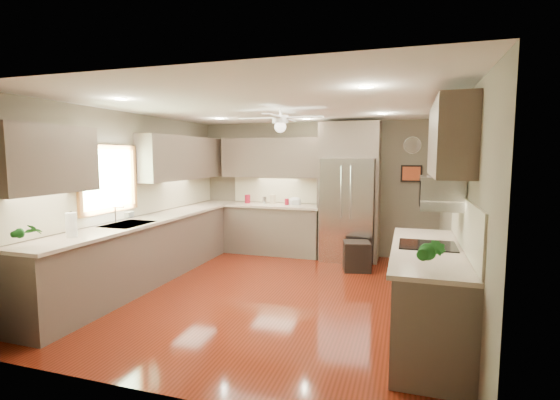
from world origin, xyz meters
The scene contains 28 objects.
floor centered at (0.00, 0.00, 0.00)m, with size 5.00×5.00×0.00m, color #51180A.
ceiling centered at (0.00, 0.00, 2.50)m, with size 5.00×5.00×0.00m, color white.
wall_back centered at (0.00, 2.50, 1.25)m, with size 4.50×4.50×0.00m, color #675F4E.
wall_front centered at (0.00, -2.50, 1.25)m, with size 4.50×4.50×0.00m, color #675F4E.
wall_left centered at (-2.25, 0.00, 1.25)m, with size 5.00×5.00×0.00m, color #675F4E.
wall_right centered at (2.25, 0.00, 1.25)m, with size 5.00×5.00×0.00m, color #675F4E.
canister_a centered at (-1.29, 2.25, 1.02)m, with size 0.11×0.11×0.17m, color maroon.
canister_b centered at (-0.92, 2.24, 1.01)m, with size 0.09×0.09×0.14m, color silver.
canister_c centered at (-0.76, 2.24, 1.03)m, with size 0.12×0.12×0.19m, color #C3B492.
canister_d centered at (-0.47, 2.21, 1.00)m, with size 0.08×0.08×0.12m, color maroon.
soap_bottle centered at (-2.08, -0.24, 1.03)m, with size 0.08×0.08×0.18m, color white.
potted_plant_left centered at (-1.96, -2.00, 1.10)m, with size 0.17×0.12×0.33m, color #18561B.
potted_plant_right centered at (1.89, -1.68, 1.10)m, with size 0.18×0.14×0.32m, color #18561B.
bowl centered at (-0.32, 2.24, 0.97)m, with size 0.24×0.24×0.06m, color #C3B492.
left_run centered at (-1.95, 0.15, 0.48)m, with size 0.65×4.70×1.45m.
back_run centered at (-0.72, 2.20, 0.48)m, with size 1.85×0.65×1.45m.
uppers centered at (-0.74, 0.71, 1.87)m, with size 4.50×4.70×0.95m.
window centered at (-2.22, -0.50, 1.55)m, with size 0.05×1.12×0.92m.
sink centered at (-1.93, -0.50, 0.91)m, with size 0.50×0.70×0.32m.
refrigerator centered at (0.70, 2.16, 1.19)m, with size 1.06×0.75×2.45m.
right_run centered at (1.93, -0.80, 0.48)m, with size 0.70×2.20×1.45m.
microwave centered at (2.03, -0.55, 1.48)m, with size 0.43×0.55×0.34m.
ceiling_fan centered at (0.00, 0.30, 2.33)m, with size 1.18×1.18×0.32m.
recessed_lights centered at (-0.04, 0.40, 2.49)m, with size 2.84×3.14×0.01m.
wall_clock centered at (1.75, 2.48, 2.05)m, with size 0.30×0.03×0.30m.
framed_print centered at (1.75, 2.48, 1.55)m, with size 0.36×0.03×0.30m.
stool centered at (0.94, 1.47, 0.24)m, with size 0.51×0.51×0.49m.
paper_towel centered at (-1.95, -1.45, 1.08)m, with size 0.12×0.12×0.30m.
Camera 1 is at (1.69, -5.07, 1.86)m, focal length 26.00 mm.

